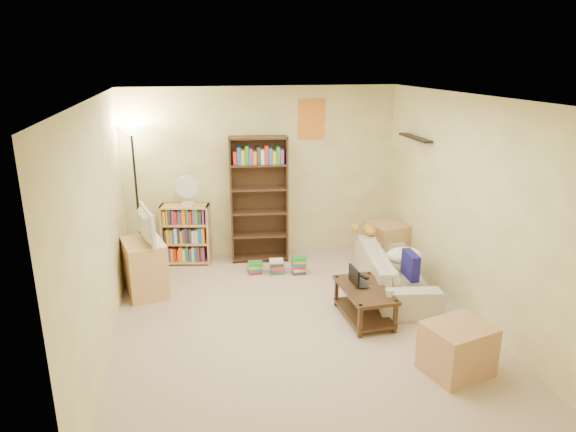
{
  "coord_description": "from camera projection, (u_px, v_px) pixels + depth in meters",
  "views": [
    {
      "loc": [
        -1.16,
        -5.09,
        2.88
      ],
      "look_at": [
        0.05,
        0.69,
        1.05
      ],
      "focal_mm": 32.0,
      "sensor_mm": 36.0,
      "label": 1
    }
  ],
  "objects": [
    {
      "name": "room",
      "position": [
        297.0,
        183.0,
        5.36
      ],
      "size": [
        4.5,
        4.54,
        2.52
      ],
      "color": "#C6AA94",
      "rests_on": "ground"
    },
    {
      "name": "sofa",
      "position": [
        394.0,
        271.0,
        6.57
      ],
      "size": [
        2.01,
        1.25,
        0.53
      ],
      "primitive_type": "imported",
      "rotation": [
        0.0,
        0.0,
        1.42
      ],
      "color": "#BFB19E",
      "rests_on": "ground"
    },
    {
      "name": "navy_pillow",
      "position": [
        410.0,
        265.0,
        6.13
      ],
      "size": [
        0.12,
        0.35,
        0.31
      ],
      "primitive_type": "cube",
      "rotation": [
        0.0,
        0.0,
        1.52
      ],
      "color": "navy",
      "rests_on": "sofa"
    },
    {
      "name": "cream_blanket",
      "position": [
        404.0,
        256.0,
        6.56
      ],
      "size": [
        0.48,
        0.35,
        0.21
      ],
      "primitive_type": "ellipsoid",
      "color": "white",
      "rests_on": "sofa"
    },
    {
      "name": "tabby_cat",
      "position": [
        366.0,
        229.0,
        7.12
      ],
      "size": [
        0.42,
        0.2,
        0.14
      ],
      "color": "gold",
      "rests_on": "sofa"
    },
    {
      "name": "coffee_table",
      "position": [
        364.0,
        300.0,
        5.84
      ],
      "size": [
        0.51,
        0.88,
        0.38
      ],
      "rotation": [
        0.0,
        0.0,
        0.04
      ],
      "color": "#412919",
      "rests_on": "ground"
    },
    {
      "name": "laptop",
      "position": [
        364.0,
        283.0,
        5.91
      ],
      "size": [
        0.29,
        0.18,
        0.02
      ],
      "primitive_type": "imported",
      "rotation": [
        0.0,
        0.0,
        1.57
      ],
      "color": "black",
      "rests_on": "coffee_table"
    },
    {
      "name": "laptop_screen",
      "position": [
        354.0,
        276.0,
        5.85
      ],
      "size": [
        0.02,
        0.29,
        0.19
      ],
      "primitive_type": "cube",
      "rotation": [
        0.0,
        0.0,
        0.04
      ],
      "color": "white",
      "rests_on": "laptop"
    },
    {
      "name": "mug",
      "position": [
        390.0,
        293.0,
        5.57
      ],
      "size": [
        0.15,
        0.15,
        0.1
      ],
      "primitive_type": "imported",
      "rotation": [
        0.0,
        0.0,
        -0.23
      ],
      "color": "white",
      "rests_on": "coffee_table"
    },
    {
      "name": "tv_remote",
      "position": [
        363.0,
        276.0,
        6.08
      ],
      "size": [
        0.1,
        0.16,
        0.02
      ],
      "primitive_type": "cube",
      "rotation": [
        0.0,
        0.0,
        0.34
      ],
      "color": "black",
      "rests_on": "coffee_table"
    },
    {
      "name": "tv_stand",
      "position": [
        145.0,
        268.0,
        6.45
      ],
      "size": [
        0.61,
        0.74,
        0.7
      ],
      "primitive_type": "cube",
      "rotation": [
        0.0,
        0.0,
        0.25
      ],
      "color": "tan",
      "rests_on": "ground"
    },
    {
      "name": "television",
      "position": [
        141.0,
        225.0,
        6.29
      ],
      "size": [
        0.78,
        0.45,
        0.42
      ],
      "primitive_type": "imported",
      "rotation": [
        0.0,
        0.0,
        1.82
      ],
      "color": "black",
      "rests_on": "tv_stand"
    },
    {
      "name": "tall_bookshelf",
      "position": [
        259.0,
        197.0,
        7.36
      ],
      "size": [
        0.85,
        0.36,
        1.83
      ],
      "rotation": [
        0.0,
        0.0,
        -0.11
      ],
      "color": "#422C19",
      "rests_on": "ground"
    },
    {
      "name": "short_bookshelf",
      "position": [
        186.0,
        234.0,
        7.4
      ],
      "size": [
        0.72,
        0.4,
        0.88
      ],
      "rotation": [
        0.0,
        0.0,
        -0.19
      ],
      "color": "tan",
      "rests_on": "ground"
    },
    {
      "name": "desk_fan",
      "position": [
        187.0,
        190.0,
        7.17
      ],
      "size": [
        0.31,
        0.18,
        0.44
      ],
      "color": "silver",
      "rests_on": "short_bookshelf"
    },
    {
      "name": "floor_lamp",
      "position": [
        133.0,
        156.0,
        6.89
      ],
      "size": [
        0.34,
        0.34,
        2.03
      ],
      "color": "black",
      "rests_on": "ground"
    },
    {
      "name": "side_table",
      "position": [
        388.0,
        242.0,
        7.52
      ],
      "size": [
        0.61,
        0.61,
        0.57
      ],
      "primitive_type": "cube",
      "rotation": [
        0.0,
        0.0,
        0.24
      ],
      "color": "#D9B569",
      "rests_on": "ground"
    },
    {
      "name": "end_cabinet",
      "position": [
        457.0,
        349.0,
        4.85
      ],
      "size": [
        0.69,
        0.62,
        0.49
      ],
      "primitive_type": "cube",
      "rotation": [
        0.0,
        0.0,
        0.26
      ],
      "color": "tan",
      "rests_on": "ground"
    },
    {
      "name": "book_stacks",
      "position": [
        280.0,
        266.0,
        7.12
      ],
      "size": [
        0.8,
        0.28,
        0.24
      ],
      "color": "red",
      "rests_on": "ground"
    }
  ]
}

